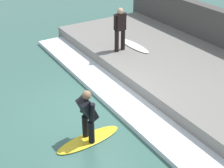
{
  "coord_description": "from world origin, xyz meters",
  "views": [
    {
      "loc": [
        -3.52,
        -6.83,
        5.33
      ],
      "look_at": [
        0.75,
        0.0,
        0.7
      ],
      "focal_mm": 50.0,
      "sensor_mm": 36.0,
      "label": 1
    }
  ],
  "objects_px": {
    "surfboard_waiting_near": "(134,46)",
    "surfboard_riding": "(89,139)",
    "surfer_riding": "(88,113)",
    "surfer_waiting_near": "(120,27)"
  },
  "relations": [
    {
      "from": "surfboard_riding",
      "to": "surfer_waiting_near",
      "type": "bearing_deg",
      "value": 47.05
    },
    {
      "from": "surfboard_waiting_near",
      "to": "surfer_riding",
      "type": "bearing_deg",
      "value": -138.34
    },
    {
      "from": "surfboard_waiting_near",
      "to": "surfboard_riding",
      "type": "bearing_deg",
      "value": -138.34
    },
    {
      "from": "surfer_riding",
      "to": "surfboard_waiting_near",
      "type": "xyz_separation_m",
      "value": [
        3.94,
        3.5,
        -0.32
      ]
    },
    {
      "from": "surfer_waiting_near",
      "to": "surfboard_waiting_near",
      "type": "height_order",
      "value": "surfer_waiting_near"
    },
    {
      "from": "surfer_riding",
      "to": "surfboard_waiting_near",
      "type": "distance_m",
      "value": 5.28
    },
    {
      "from": "surfboard_riding",
      "to": "surfer_riding",
      "type": "height_order",
      "value": "surfer_riding"
    },
    {
      "from": "surfer_riding",
      "to": "surfboard_riding",
      "type": "bearing_deg",
      "value": 0.0
    },
    {
      "from": "surfboard_riding",
      "to": "surfer_waiting_near",
      "type": "relative_size",
      "value": 1.13
    },
    {
      "from": "surfboard_riding",
      "to": "surfboard_waiting_near",
      "type": "bearing_deg",
      "value": 41.66
    }
  ]
}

